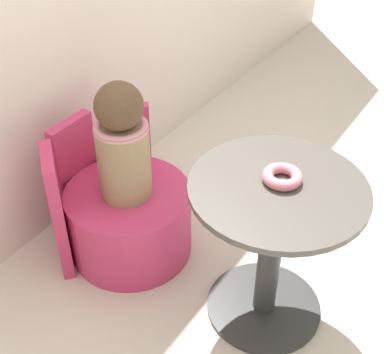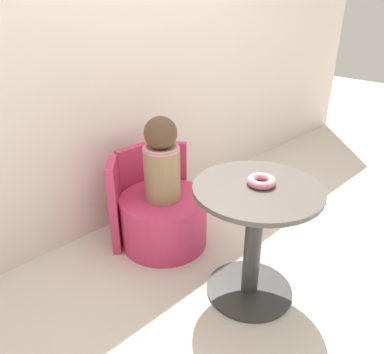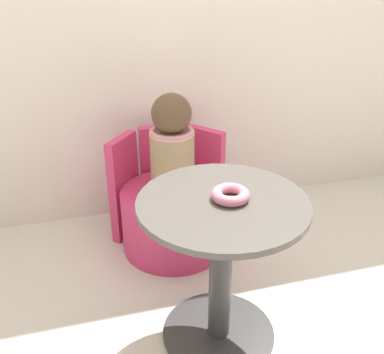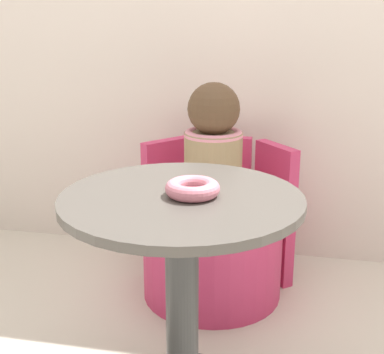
{
  "view_description": "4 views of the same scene",
  "coord_description": "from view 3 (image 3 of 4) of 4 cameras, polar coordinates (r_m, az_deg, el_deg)",
  "views": [
    {
      "loc": [
        -1.46,
        -0.59,
        1.83
      ],
      "look_at": [
        -0.15,
        0.29,
        0.61
      ],
      "focal_mm": 50.0,
      "sensor_mm": 36.0,
      "label": 1
    },
    {
      "loc": [
        -1.45,
        -0.95,
        1.52
      ],
      "look_at": [
        -0.14,
        0.37,
        0.6
      ],
      "focal_mm": 35.0,
      "sensor_mm": 36.0,
      "label": 2
    },
    {
      "loc": [
        -0.57,
        -1.37,
        1.49
      ],
      "look_at": [
        -0.11,
        0.3,
        0.61
      ],
      "focal_mm": 42.0,
      "sensor_mm": 36.0,
      "label": 3
    },
    {
      "loc": [
        0.21,
        -1.31,
        1.12
      ],
      "look_at": [
        -0.13,
        0.36,
        0.6
      ],
      "focal_mm": 50.0,
      "sensor_mm": 36.0,
      "label": 4
    }
  ],
  "objects": [
    {
      "name": "back_wall",
      "position": [
        2.58,
        -2.83,
        20.52
      ],
      "size": [
        6.0,
        0.06,
        2.4
      ],
      "color": "silver",
      "rests_on": "ground_plane"
    },
    {
      "name": "booth_backrest",
      "position": [
        2.6,
        -3.59,
        -0.29
      ],
      "size": [
        0.66,
        0.24,
        0.6
      ],
      "color": "#C63360",
      "rests_on": "ground_plane"
    },
    {
      "name": "round_table",
      "position": [
        1.78,
        3.72,
        -9.56
      ],
      "size": [
        0.64,
        0.64,
        0.66
      ],
      "color": "#333333",
      "rests_on": "ground_plane"
    },
    {
      "name": "ground_plane",
      "position": [
        2.1,
        5.25,
        -18.23
      ],
      "size": [
        12.0,
        12.0,
        0.0
      ],
      "primitive_type": "plane",
      "color": "beige"
    },
    {
      "name": "tub_chair",
      "position": [
        2.47,
        -2.34,
        -5.36
      ],
      "size": [
        0.56,
        0.56,
        0.34
      ],
      "color": "#C63360",
      "rests_on": "ground_plane"
    },
    {
      "name": "child_figure",
      "position": [
        2.27,
        -2.54,
        3.87
      ],
      "size": [
        0.23,
        0.23,
        0.53
      ],
      "color": "#937A56",
      "rests_on": "tub_chair"
    },
    {
      "name": "donut",
      "position": [
        1.65,
        4.9,
        -2.26
      ],
      "size": [
        0.14,
        0.14,
        0.04
      ],
      "color": "pink",
      "rests_on": "round_table"
    }
  ]
}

